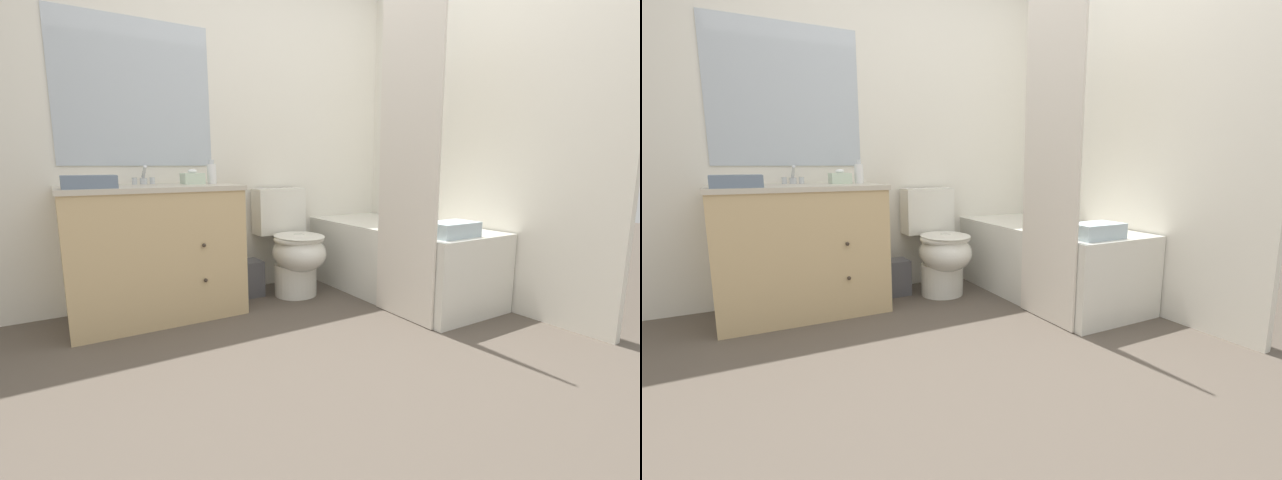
{
  "view_description": "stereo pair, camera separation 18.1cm",
  "coord_description": "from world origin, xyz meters",
  "views": [
    {
      "loc": [
        -1.26,
        -1.5,
        0.96
      ],
      "look_at": [
        0.13,
        0.72,
        0.5
      ],
      "focal_mm": 24.0,
      "sensor_mm": 36.0,
      "label": 1
    },
    {
      "loc": [
        -1.1,
        -1.59,
        0.96
      ],
      "look_at": [
        0.13,
        0.72,
        0.5
      ],
      "focal_mm": 24.0,
      "sensor_mm": 36.0,
      "label": 2
    }
  ],
  "objects": [
    {
      "name": "toilet",
      "position": [
        0.23,
        1.25,
        0.36
      ],
      "size": [
        0.38,
        0.64,
        0.78
      ],
      "color": "silver",
      "rests_on": "ground_plane"
    },
    {
      "name": "ground_plane",
      "position": [
        0.0,
        0.0,
        0.0
      ],
      "size": [
        14.0,
        14.0,
        0.0
      ],
      "primitive_type": "plane",
      "color": "brown"
    },
    {
      "name": "bathtub",
      "position": [
        0.91,
        0.85,
        0.27
      ],
      "size": [
        0.66,
        1.48,
        0.53
      ],
      "color": "silver",
      "rests_on": "ground_plane"
    },
    {
      "name": "shower_curtain",
      "position": [
        0.57,
        0.42,
        1.0
      ],
      "size": [
        0.01,
        0.5,
        2.0
      ],
      "color": "silver",
      "rests_on": "ground_plane"
    },
    {
      "name": "tissue_box",
      "position": [
        -0.45,
        1.38,
        0.87
      ],
      "size": [
        0.13,
        0.14,
        0.1
      ],
      "color": "silver",
      "rests_on": "vanity_cabinet"
    },
    {
      "name": "wall_right",
      "position": [
        1.28,
        0.8,
        1.25
      ],
      "size": [
        0.05,
        2.59,
        2.5
      ],
      "color": "white",
      "rests_on": "ground_plane"
    },
    {
      "name": "sink_faucet",
      "position": [
        -0.74,
        1.51,
        0.87
      ],
      "size": [
        0.14,
        0.12,
        0.12
      ],
      "color": "silver",
      "rests_on": "vanity_cabinet"
    },
    {
      "name": "vanity_cabinet",
      "position": [
        -0.74,
        1.31,
        0.43
      ],
      "size": [
        1.03,
        0.6,
        0.84
      ],
      "color": "tan",
      "rests_on": "ground_plane"
    },
    {
      "name": "hand_towel_folded",
      "position": [
        -1.08,
        1.14,
        0.87
      ],
      "size": [
        0.27,
        0.17,
        0.07
      ],
      "color": "slate",
      "rests_on": "vanity_cabinet"
    },
    {
      "name": "soap_dispenser",
      "position": [
        -0.33,
        1.36,
        0.91
      ],
      "size": [
        0.06,
        0.06,
        0.16
      ],
      "color": "white",
      "rests_on": "vanity_cabinet"
    },
    {
      "name": "wall_back",
      "position": [
        -0.01,
        1.62,
        1.25
      ],
      "size": [
        8.0,
        0.06,
        2.5
      ],
      "color": "white",
      "rests_on": "ground_plane"
    },
    {
      "name": "wastebasket",
      "position": [
        -0.1,
        1.39,
        0.13
      ],
      "size": [
        0.22,
        0.19,
        0.26
      ],
      "color": "#4C4C51",
      "rests_on": "ground_plane"
    },
    {
      "name": "bath_towel_folded",
      "position": [
        0.8,
        0.27,
        0.57
      ],
      "size": [
        0.31,
        0.2,
        0.09
      ],
      "color": "silver",
      "rests_on": "bathtub"
    }
  ]
}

